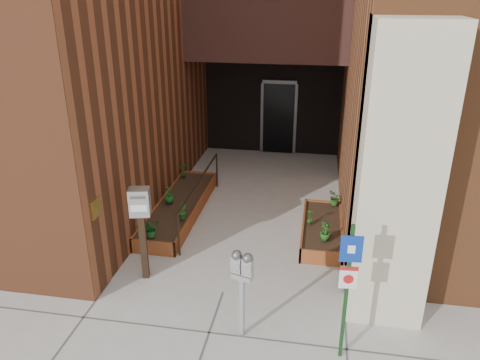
% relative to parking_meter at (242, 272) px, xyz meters
% --- Properties ---
extents(ground, '(80.00, 80.00, 0.00)m').
position_rel_parking_meter_xyz_m(ground, '(-0.49, 0.95, -1.09)').
color(ground, '#9E9991').
rests_on(ground, ground).
extents(planter_left, '(0.90, 3.60, 0.30)m').
position_rel_parking_meter_xyz_m(planter_left, '(-2.04, 3.65, -0.96)').
color(planter_left, brown).
rests_on(planter_left, ground).
extents(planter_right, '(0.80, 2.20, 0.30)m').
position_rel_parking_meter_xyz_m(planter_right, '(1.11, 3.15, -0.96)').
color(planter_right, brown).
rests_on(planter_right, ground).
extents(handrail, '(0.04, 3.34, 0.90)m').
position_rel_parking_meter_xyz_m(handrail, '(-1.54, 3.60, -0.35)').
color(handrail, black).
rests_on(handrail, ground).
extents(parking_meter, '(0.33, 0.20, 1.41)m').
position_rel_parking_meter_xyz_m(parking_meter, '(0.00, 0.00, 0.00)').
color(parking_meter, '#A9A9AC').
rests_on(parking_meter, ground).
extents(sign_post, '(0.28, 0.08, 2.05)m').
position_rel_parking_meter_xyz_m(sign_post, '(1.41, -0.19, 0.17)').
color(sign_post, '#153B17').
rests_on(sign_post, ground).
extents(payment_dropbox, '(0.38, 0.32, 1.70)m').
position_rel_parking_meter_xyz_m(payment_dropbox, '(-1.91, 1.17, 0.13)').
color(payment_dropbox, black).
rests_on(payment_dropbox, ground).
extents(shrub_left_a, '(0.44, 0.44, 0.35)m').
position_rel_parking_meter_xyz_m(shrub_left_a, '(-2.11, 2.05, -0.62)').
color(shrub_left_a, '#18541D').
rests_on(shrub_left_a, planter_left).
extents(shrub_left_b, '(0.26, 0.26, 0.34)m').
position_rel_parking_meter_xyz_m(shrub_left_b, '(-1.74, 2.87, -0.62)').
color(shrub_left_b, '#205E1B').
rests_on(shrub_left_b, planter_left).
extents(shrub_left_c, '(0.31, 0.31, 0.39)m').
position_rel_parking_meter_xyz_m(shrub_left_c, '(-2.24, 3.56, -0.59)').
color(shrub_left_c, '#1C6322').
rests_on(shrub_left_c, planter_left).
extents(shrub_left_d, '(0.27, 0.27, 0.37)m').
position_rel_parking_meter_xyz_m(shrub_left_d, '(-2.34, 5.01, -0.61)').
color(shrub_left_d, '#175117').
rests_on(shrub_left_d, planter_left).
extents(shrub_right_a, '(0.28, 0.28, 0.36)m').
position_rel_parking_meter_xyz_m(shrub_right_a, '(1.17, 2.49, -0.61)').
color(shrub_right_a, '#1F5418').
rests_on(shrub_right_a, planter_right).
extents(shrub_right_b, '(0.20, 0.20, 0.33)m').
position_rel_parking_meter_xyz_m(shrub_right_b, '(0.86, 3.08, -0.63)').
color(shrub_right_b, '#25601B').
rests_on(shrub_right_b, planter_right).
extents(shrub_right_c, '(0.36, 0.36, 0.32)m').
position_rel_parking_meter_xyz_m(shrub_right_c, '(1.36, 4.05, -0.63)').
color(shrub_right_c, '#235718').
rests_on(shrub_right_c, planter_right).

